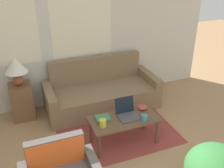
% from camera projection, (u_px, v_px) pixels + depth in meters
% --- Properties ---
extents(wall_back, '(6.22, 0.06, 2.60)m').
position_uv_depth(wall_back, '(50.00, 37.00, 4.52)').
color(wall_back, silver).
rests_on(wall_back, ground_plane).
extents(rug, '(1.84, 1.84, 0.01)m').
position_uv_depth(rug, '(111.00, 123.00, 4.49)').
color(rug, brown).
rests_on(rug, ground_plane).
extents(couch, '(2.04, 0.84, 0.89)m').
position_uv_depth(couch, '(101.00, 93.00, 4.89)').
color(couch, '#846B4C').
rests_on(couch, ground_plane).
extents(side_table, '(0.37, 0.37, 0.63)m').
position_uv_depth(side_table, '(22.00, 101.00, 4.52)').
color(side_table, brown).
rests_on(side_table, ground_plane).
extents(table_lamp, '(0.38, 0.38, 0.48)m').
position_uv_depth(table_lamp, '(16.00, 67.00, 4.23)').
color(table_lamp, brown).
rests_on(table_lamp, side_table).
extents(coffee_table, '(1.02, 0.50, 0.44)m').
position_uv_depth(coffee_table, '(124.00, 121.00, 3.87)').
color(coffee_table, brown).
rests_on(coffee_table, ground_plane).
extents(laptop, '(0.29, 0.31, 0.25)m').
position_uv_depth(laptop, '(127.00, 113.00, 3.87)').
color(laptop, '#47474C').
rests_on(laptop, coffee_table).
extents(cup_navy, '(0.09, 0.09, 0.09)m').
position_uv_depth(cup_navy, '(144.00, 118.00, 3.78)').
color(cup_navy, teal).
rests_on(cup_navy, coffee_table).
extents(cup_yellow, '(0.10, 0.10, 0.11)m').
position_uv_depth(cup_yellow, '(103.00, 123.00, 3.63)').
color(cup_yellow, gold).
rests_on(cup_yellow, coffee_table).
extents(snack_bowl, '(0.15, 0.15, 0.07)m').
position_uv_depth(snack_bowl, '(143.00, 107.00, 4.04)').
color(snack_bowl, '#B23D38').
rests_on(snack_bowl, coffee_table).
extents(book_red, '(0.22, 0.18, 0.04)m').
position_uv_depth(book_red, '(103.00, 118.00, 3.81)').
color(book_red, '#3D7A4C').
rests_on(book_red, coffee_table).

